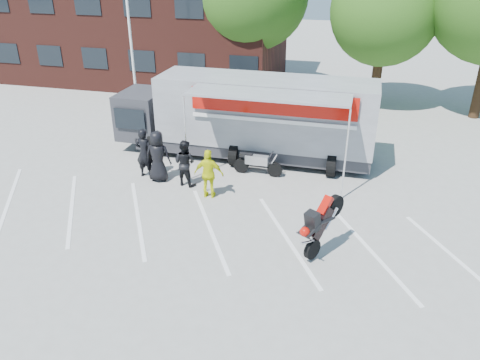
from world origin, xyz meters
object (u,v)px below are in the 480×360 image
at_px(tree_mid, 385,11).
at_px(spectator_leather_b, 144,153).
at_px(spectator_hivis, 209,174).
at_px(flagpole, 133,14).
at_px(spectator_leather_a, 158,156).
at_px(stunt_bike_rider, 326,251).
at_px(spectator_leather_c, 185,163).
at_px(transporter_truck, 253,157).
at_px(parked_motorcycle, 258,174).

height_order(tree_mid, spectator_leather_b, tree_mid).
height_order(tree_mid, spectator_hivis, tree_mid).
xyz_separation_m(flagpole, spectator_leather_a, (3.64, -6.31, -4.10)).
bearing_deg(stunt_bike_rider, spectator_leather_a, -174.61).
height_order(spectator_leather_b, spectator_leather_c, spectator_leather_b).
bearing_deg(transporter_truck, spectator_hivis, -99.09).
xyz_separation_m(parked_motorcycle, spectator_leather_c, (-2.36, -1.46, 0.85)).
distance_m(spectator_leather_b, spectator_leather_c, 1.70).
xyz_separation_m(flagpole, parked_motorcycle, (7.06, -4.94, -5.05)).
relative_size(flagpole, tree_mid, 1.04).
distance_m(spectator_leather_b, spectator_hivis, 2.97).
height_order(parked_motorcycle, spectator_leather_c, spectator_leather_c).
bearing_deg(stunt_bike_rider, transporter_truck, 151.38).
relative_size(transporter_truck, spectator_hivis, 5.95).
relative_size(flagpole, spectator_leather_a, 4.19).
height_order(tree_mid, spectator_leather_a, tree_mid).
relative_size(tree_mid, parked_motorcycle, 4.01).
height_order(parked_motorcycle, stunt_bike_rider, stunt_bike_rider).
height_order(transporter_truck, parked_motorcycle, transporter_truck).
relative_size(parked_motorcycle, spectator_leather_c, 1.12).
distance_m(tree_mid, stunt_bike_rider, 15.24).
xyz_separation_m(spectator_leather_a, spectator_hivis, (2.20, -0.79, -0.09)).
bearing_deg(transporter_truck, spectator_leather_b, -140.24).
bearing_deg(transporter_truck, tree_mid, 60.74).
distance_m(parked_motorcycle, spectator_leather_c, 2.91).
relative_size(parked_motorcycle, spectator_leather_b, 1.01).
relative_size(spectator_leather_b, spectator_hivis, 1.09).
bearing_deg(spectator_hivis, parked_motorcycle, -123.01).
relative_size(tree_mid, spectator_leather_a, 4.03).
distance_m(spectator_leather_c, spectator_hivis, 1.34).
bearing_deg(tree_mid, spectator_leather_a, -123.93).
relative_size(spectator_leather_a, spectator_leather_c, 1.12).
xyz_separation_m(tree_mid, spectator_leather_a, (-7.61, -11.31, -3.99)).
xyz_separation_m(transporter_truck, spectator_leather_b, (-3.45, -2.82, 0.95)).
height_order(parked_motorcycle, spectator_leather_a, spectator_leather_a).
relative_size(spectator_leather_c, spectator_hivis, 0.98).
relative_size(stunt_bike_rider, spectator_leather_a, 1.01).
relative_size(flagpole, stunt_bike_rider, 4.17).
bearing_deg(spectator_leather_a, tree_mid, -130.43).
xyz_separation_m(flagpole, spectator_hivis, (5.84, -7.10, -4.18)).
bearing_deg(spectator_leather_c, tree_mid, -107.45).
xyz_separation_m(flagpole, spectator_leather_c, (4.70, -6.40, -4.20)).
bearing_deg(spectator_leather_c, spectator_leather_a, 7.77).
distance_m(transporter_truck, spectator_leather_c, 3.65).
height_order(spectator_leather_a, spectator_hivis, spectator_leather_a).
xyz_separation_m(flagpole, transporter_truck, (6.48, -3.32, -5.05)).
relative_size(tree_mid, stunt_bike_rider, 4.00).
xyz_separation_m(tree_mid, spectator_leather_c, (-6.54, -11.40, -4.09)).
relative_size(flagpole, transporter_truck, 0.77).
bearing_deg(spectator_hivis, spectator_leather_a, -23.20).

